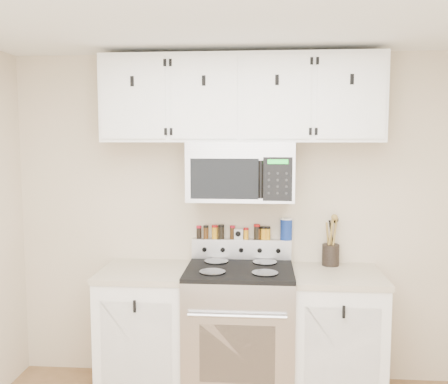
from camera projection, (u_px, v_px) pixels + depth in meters
The scene contains 20 objects.
back_wall at pixel (242, 219), 3.84m from camera, with size 3.50×0.01×2.50m, color #C1B290.
range at pixel (239, 330), 3.60m from camera, with size 0.76×0.65×1.10m.
base_cabinet_left at pixel (146, 330), 3.68m from camera, with size 0.64×0.62×0.92m.
base_cabinet_right at pixel (336, 335), 3.58m from camera, with size 0.64×0.62×0.92m.
microwave at pixel (241, 171), 3.61m from camera, with size 0.76×0.44×0.42m.
upper_cabinets at pixel (241, 99), 3.58m from camera, with size 2.00×0.35×0.62m.
utensil_crock at pixel (331, 253), 3.73m from camera, with size 0.13×0.13×0.37m.
kitchen_timer at pixel (238, 234), 3.82m from camera, with size 0.07×0.06×0.08m, color silver.
salt_canister at pixel (286, 229), 3.78m from camera, with size 0.09×0.09×0.17m.
spice_jar_0 at pixel (199, 232), 3.84m from camera, with size 0.04×0.04×0.10m.
spice_jar_1 at pixel (206, 232), 3.83m from camera, with size 0.04×0.04×0.10m.
spice_jar_2 at pixel (215, 232), 3.83m from camera, with size 0.05×0.05×0.10m.
spice_jar_3 at pixel (221, 232), 3.83m from camera, with size 0.04×0.04×0.11m.
spice_jar_4 at pixel (221, 232), 3.82m from camera, with size 0.04×0.04×0.11m.
spice_jar_5 at pixel (232, 232), 3.82m from camera, with size 0.04×0.04×0.10m.
spice_jar_6 at pixel (246, 233), 3.81m from camera, with size 0.04×0.04×0.09m.
spice_jar_7 at pixel (257, 232), 3.80m from camera, with size 0.05×0.05×0.12m.
spice_jar_8 at pixel (258, 233), 3.80m from camera, with size 0.04×0.04×0.10m.
spice_jar_9 at pixel (264, 233), 3.80m from camera, with size 0.04×0.04×0.10m.
spice_jar_10 at pixel (268, 233), 3.80m from camera, with size 0.04×0.04×0.10m.
Camera 1 is at (0.16, -2.05, 1.86)m, focal length 40.00 mm.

